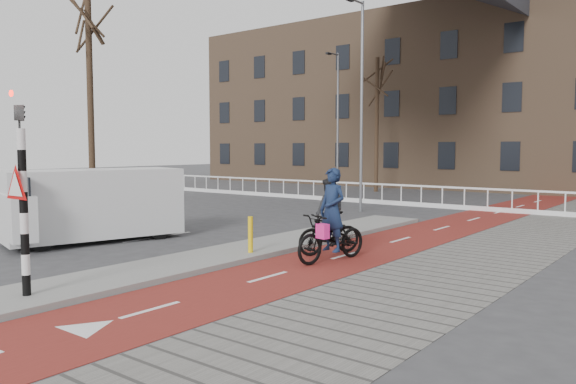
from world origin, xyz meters
The scene contains 15 objects.
ground centered at (0.00, 0.00, 0.00)m, with size 120.00×120.00×0.00m, color #38383A.
bike_lane centered at (1.50, 10.00, 0.01)m, with size 2.50×60.00×0.01m, color maroon.
sidewalk centered at (4.30, 10.00, 0.01)m, with size 3.00×60.00×0.01m, color slate.
curb_island centered at (-0.70, 4.00, 0.06)m, with size 1.80×16.00×0.12m, color gray.
traffic_signal centered at (-0.60, -2.02, 1.99)m, with size 0.80×0.80×3.68m.
bollard centered at (-0.22, 3.38, 0.56)m, with size 0.12×0.12×0.88m, color yellow.
cyclist_near centered at (1.65, 4.17, 0.75)m, with size 1.12×2.24×2.20m.
cyclist_far centered at (1.10, 4.87, 0.80)m, with size 1.18×1.83×1.92m.
van centered at (-5.41, 2.41, 1.08)m, with size 3.09×5.12×2.06m.
railing centered at (-5.00, 17.00, 0.31)m, with size 28.00×0.10×0.99m.
townhouse_row centered at (-3.00, 32.00, 7.81)m, with size 46.00×10.00×15.90m.
tree_left centered at (-12.10, 6.73, 4.60)m, with size 0.26×0.26×9.20m, color black.
tree_mid centered at (-8.08, 23.73, 4.07)m, with size 0.24×0.24×8.15m, color black.
streetlight_near centered at (-3.15, 13.59, 4.33)m, with size 0.12×0.12×8.66m, color slate.
streetlight_left centered at (-9.07, 20.91, 4.06)m, with size 0.12×0.12×8.12m, color slate.
Camera 1 is at (8.86, -6.74, 2.67)m, focal length 35.00 mm.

